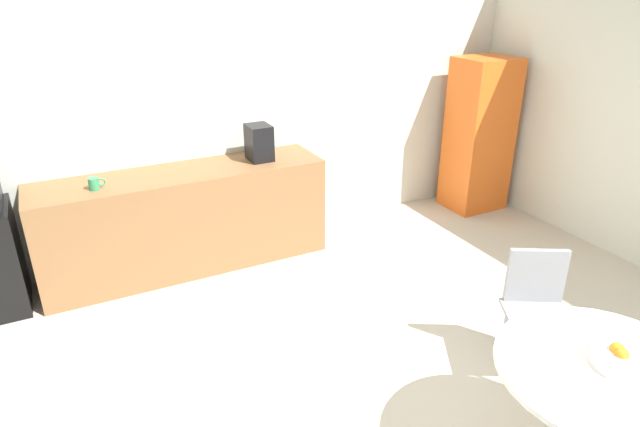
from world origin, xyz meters
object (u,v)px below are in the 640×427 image
object	(u,v)px
round_table	(601,393)
chair_gray	(538,299)
locker_cabinet	(479,135)
fruit_bowl	(619,358)
mug_white	(94,184)
coffee_maker	(259,143)

from	to	relation	value
round_table	chair_gray	size ratio (longest dim) A/B	1.26
round_table	locker_cabinet	bearing A→B (deg)	57.23
chair_gray	fruit_bowl	bearing A→B (deg)	-116.26
locker_cabinet	mug_white	distance (m)	3.92
locker_cabinet	coffee_maker	world-z (taller)	locker_cabinet
fruit_bowl	coffee_maker	distance (m)	3.28
round_table	coffee_maker	distance (m)	3.29
round_table	coffee_maker	xyz separation A→B (m)	(-0.50, 3.22, 0.46)
locker_cabinet	chair_gray	bearing A→B (deg)	-123.75
fruit_bowl	chair_gray	bearing A→B (deg)	63.74
coffee_maker	locker_cabinet	bearing A→B (deg)	-2.28
locker_cabinet	fruit_bowl	size ratio (longest dim) A/B	6.04
fruit_bowl	coffee_maker	world-z (taller)	coffee_maker
mug_white	locker_cabinet	bearing A→B (deg)	-0.04
round_table	coffee_maker	world-z (taller)	coffee_maker
chair_gray	coffee_maker	xyz separation A→B (m)	(-0.97, 2.41, 0.54)
locker_cabinet	fruit_bowl	bearing A→B (deg)	-121.90
round_table	fruit_bowl	size ratio (longest dim) A/B	3.81
chair_gray	mug_white	size ratio (longest dim) A/B	6.43
locker_cabinet	chair_gray	xyz separation A→B (m)	(-1.54, -2.31, -0.30)
mug_white	coffee_maker	bearing A→B (deg)	3.92
locker_cabinet	round_table	world-z (taller)	locker_cabinet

